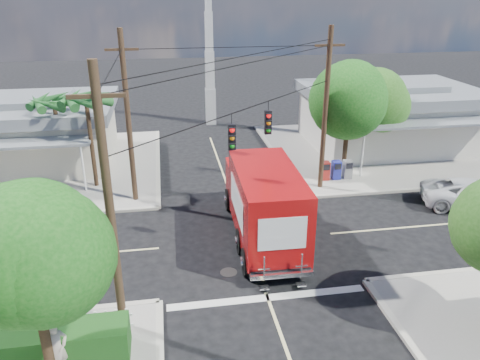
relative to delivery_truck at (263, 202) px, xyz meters
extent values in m
plane|color=black|center=(-0.76, -0.19, -1.83)|extent=(120.00, 120.00, 0.00)
cube|color=#9C978D|center=(10.24, 10.81, -1.76)|extent=(14.00, 14.00, 0.14)
cube|color=#B7B1A2|center=(3.24, 10.81, -1.76)|extent=(0.25, 14.00, 0.14)
cube|color=#B7B1A2|center=(10.24, 3.81, -1.76)|extent=(14.00, 0.25, 0.14)
cube|color=#9C978D|center=(-11.76, 10.81, -1.76)|extent=(14.00, 14.00, 0.14)
cube|color=#B7B1A2|center=(-4.76, 10.81, -1.76)|extent=(0.25, 14.00, 0.14)
cube|color=#B7B1A2|center=(-11.76, 3.81, -1.76)|extent=(14.00, 0.25, 0.14)
cube|color=beige|center=(-0.76, 9.81, -1.83)|extent=(0.12, 12.00, 0.01)
cube|color=beige|center=(9.24, -0.19, -1.83)|extent=(12.00, 0.12, 0.01)
cube|color=beige|center=(-10.76, -0.19, -1.83)|extent=(12.00, 0.12, 0.01)
cube|color=silver|center=(-0.76, -4.49, -1.83)|extent=(7.50, 0.40, 0.01)
cube|color=beige|center=(11.74, 11.81, 0.01)|extent=(11.00, 8.00, 3.40)
cube|color=gray|center=(11.74, 11.81, 2.06)|extent=(11.80, 8.80, 0.70)
cube|color=gray|center=(11.74, 11.81, 2.56)|extent=(6.05, 4.40, 0.50)
cube|color=gray|center=(11.74, 6.91, 1.21)|extent=(9.90, 1.80, 0.15)
cylinder|color=silver|center=(7.34, 6.11, -0.24)|extent=(0.12, 0.12, 2.90)
cube|color=beige|center=(-12.76, 12.31, -0.09)|extent=(10.00, 8.00, 3.20)
cube|color=gray|center=(-12.76, 12.31, 1.86)|extent=(10.80, 8.80, 0.70)
cube|color=gray|center=(-12.76, 12.31, 2.36)|extent=(5.50, 4.40, 0.50)
cube|color=gray|center=(-12.76, 7.41, 1.01)|extent=(9.00, 1.80, 0.15)
cylinder|color=silver|center=(-8.76, 6.61, -0.34)|extent=(0.12, 0.12, 2.70)
cube|color=silver|center=(-0.26, 19.81, -0.33)|extent=(0.80, 0.80, 3.00)
cube|color=silver|center=(-0.26, 19.81, 2.67)|extent=(0.70, 0.70, 3.00)
cube|color=silver|center=(-0.26, 19.81, 5.67)|extent=(0.60, 0.60, 3.00)
cylinder|color=#422D1C|center=(-7.76, -7.69, 0.16)|extent=(0.28, 0.28, 3.71)
sphere|color=#135512|center=(-7.76, -7.69, 2.48)|extent=(3.71, 3.71, 3.71)
sphere|color=#135512|center=(-8.16, -7.49, 2.71)|extent=(3.02, 3.02, 3.02)
sphere|color=#135512|center=(-7.41, -7.99, 2.37)|extent=(3.25, 3.25, 3.25)
cylinder|color=#422D1C|center=(6.44, 6.61, 0.35)|extent=(0.28, 0.28, 4.10)
sphere|color=#135512|center=(6.44, 6.61, 2.91)|extent=(4.10, 4.10, 4.10)
sphere|color=#135512|center=(6.04, 6.81, 3.17)|extent=(3.33, 3.33, 3.33)
sphere|color=#135512|center=(6.79, 6.31, 2.79)|extent=(3.58, 3.58, 3.58)
cylinder|color=#422D1C|center=(9.04, 8.81, 0.10)|extent=(0.28, 0.28, 3.58)
sphere|color=#255D18|center=(9.04, 8.81, 2.34)|extent=(3.58, 3.58, 3.58)
sphere|color=#255D18|center=(8.64, 9.01, 2.56)|extent=(2.91, 2.91, 2.91)
sphere|color=#255D18|center=(9.39, 8.51, 2.23)|extent=(3.14, 3.14, 3.14)
cylinder|color=#422D1C|center=(-8.26, 7.31, 0.81)|extent=(0.24, 0.24, 5.00)
cone|color=#226026|center=(-7.36, 7.31, 3.41)|extent=(0.50, 2.06, 0.98)
cone|color=#226026|center=(-7.70, 8.02, 3.41)|extent=(1.92, 1.68, 0.98)
cone|color=#226026|center=(-8.47, 8.19, 3.41)|extent=(2.12, 0.95, 0.98)
cone|color=#226026|center=(-9.08, 7.70, 3.41)|extent=(1.34, 2.07, 0.98)
cone|color=#226026|center=(-9.08, 6.92, 3.41)|extent=(1.34, 2.07, 0.98)
cone|color=#226026|center=(-8.47, 6.44, 3.41)|extent=(2.12, 0.95, 0.98)
cone|color=#226026|center=(-7.70, 6.61, 3.41)|extent=(1.92, 1.68, 0.98)
cylinder|color=#422D1C|center=(-10.26, 8.81, 0.61)|extent=(0.24, 0.24, 4.60)
cone|color=#226026|center=(-9.36, 8.81, 3.01)|extent=(0.50, 2.06, 0.98)
cone|color=#226026|center=(-9.70, 9.52, 3.01)|extent=(1.92, 1.68, 0.98)
cone|color=#226026|center=(-10.47, 9.69, 3.01)|extent=(2.12, 0.95, 0.98)
cone|color=#226026|center=(-11.08, 9.20, 3.01)|extent=(1.34, 2.07, 0.98)
cone|color=#226026|center=(-11.08, 8.42, 3.01)|extent=(1.34, 2.07, 0.98)
cone|color=#226026|center=(-10.47, 7.94, 3.01)|extent=(2.12, 0.95, 0.98)
cone|color=#226026|center=(-9.70, 8.11, 3.01)|extent=(1.92, 1.68, 0.98)
cylinder|color=#473321|center=(-5.96, -5.39, 2.67)|extent=(0.28, 0.28, 9.00)
cube|color=#473321|center=(-5.96, -5.39, 6.17)|extent=(1.60, 0.12, 0.12)
cylinder|color=#473321|center=(4.44, 5.01, 2.67)|extent=(0.28, 0.28, 9.00)
cube|color=#473321|center=(4.44, 5.01, 6.17)|extent=(1.60, 0.12, 0.12)
cylinder|color=#473321|center=(-5.96, 5.01, 2.67)|extent=(0.28, 0.28, 9.00)
cube|color=#473321|center=(-5.96, 5.01, 6.17)|extent=(1.60, 0.12, 0.12)
cylinder|color=black|center=(-0.76, -0.19, 4.37)|extent=(10.43, 10.43, 0.04)
cube|color=black|center=(-1.56, -0.99, 3.42)|extent=(0.30, 0.24, 1.05)
sphere|color=red|center=(-1.56, -1.13, 3.75)|extent=(0.20, 0.20, 0.20)
cube|color=black|center=(0.34, 0.91, 3.42)|extent=(0.30, 0.24, 1.05)
sphere|color=red|center=(0.34, 0.77, 3.75)|extent=(0.20, 0.20, 0.20)
cube|color=silver|center=(-8.56, -5.79, -1.34)|extent=(5.94, 0.05, 0.08)
cube|color=silver|center=(-8.56, -5.79, -0.94)|extent=(5.94, 0.05, 0.08)
cube|color=silver|center=(-5.76, -5.79, -1.19)|extent=(0.09, 0.06, 1.00)
cube|color=#1C4518|center=(-8.76, -6.59, -1.14)|extent=(6.20, 1.20, 1.10)
cube|color=#A4211A|center=(5.04, 6.01, -1.14)|extent=(0.50, 0.50, 1.10)
cube|color=navy|center=(5.74, 6.01, -1.14)|extent=(0.50, 0.50, 1.10)
cube|color=slate|center=(6.44, 6.01, -1.14)|extent=(0.50, 0.50, 1.10)
cube|color=black|center=(0.00, 0.16, -1.27)|extent=(2.57, 8.10, 0.26)
cube|color=#AD0E0F|center=(0.08, 3.31, -0.44)|extent=(2.52, 1.81, 2.27)
cube|color=black|center=(0.10, 4.03, -0.03)|extent=(2.17, 0.31, 0.98)
cube|color=silver|center=(0.10, 4.24, -1.16)|extent=(2.38, 0.18, 0.36)
cube|color=#AD0E0F|center=(-0.02, -0.76, 0.28)|extent=(2.72, 6.05, 2.99)
cube|color=white|center=(1.29, -0.80, 0.44)|extent=(0.11, 3.71, 1.34)
cube|color=white|center=(-1.33, -0.73, 0.44)|extent=(0.11, 3.71, 1.34)
cube|color=white|center=(-0.09, -3.78, 0.44)|extent=(1.86, 0.07, 1.34)
cube|color=silver|center=(-0.10, -3.91, -1.27)|extent=(2.48, 0.32, 0.19)
cube|color=silver|center=(-0.82, -4.03, -0.85)|extent=(0.47, 0.07, 1.03)
cube|color=silver|center=(0.62, -4.06, -0.85)|extent=(0.47, 0.07, 1.03)
cylinder|color=black|center=(-1.11, 3.18, -1.27)|extent=(0.36, 1.14, 1.14)
cylinder|color=black|center=(1.26, 3.13, -1.27)|extent=(0.36, 1.14, 1.14)
cylinder|color=black|center=(-1.26, -2.80, -1.27)|extent=(0.36, 1.14, 1.14)
cylinder|color=black|center=(1.12, -2.86, -1.27)|extent=(0.36, 1.14, 1.14)
imported|color=silver|center=(11.57, 1.37, -1.11)|extent=(5.71, 3.93, 1.45)
imported|color=#BFAFA2|center=(-7.63, -7.31, -0.75)|extent=(0.81, 0.81, 1.89)
camera|label=1|loc=(-4.16, -18.59, 8.95)|focal=35.00mm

